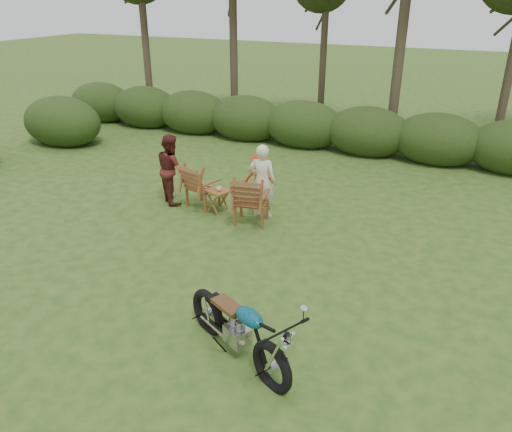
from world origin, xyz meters
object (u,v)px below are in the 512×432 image
at_px(adult_b, 174,201).
at_px(cup, 219,189).
at_px(child, 259,199).
at_px(adult_a, 262,216).
at_px(lawn_chair_left, 204,206).
at_px(motorcycle, 238,355).
at_px(lawn_chair_right, 251,222).
at_px(side_table, 218,201).

bearing_deg(adult_b, cup, -147.01).
bearing_deg(cup, child, 66.79).
xyz_separation_m(cup, child, (0.47, 1.09, -0.58)).
relative_size(adult_a, child, 1.42).
xyz_separation_m(lawn_chair_left, cup, (0.53, -0.21, 0.58)).
xyz_separation_m(motorcycle, adult_b, (-3.76, 4.16, 0.00)).
height_order(lawn_chair_right, lawn_chair_left, lawn_chair_right).
bearing_deg(adult_a, lawn_chair_left, -6.13).
xyz_separation_m(lawn_chair_right, child, (-0.37, 1.22, 0.00)).
relative_size(lawn_chair_right, cup, 8.43).
distance_m(adult_a, adult_b, 2.21).
distance_m(lawn_chair_right, adult_a, 0.40).
relative_size(motorcycle, adult_a, 1.25).
bearing_deg(lawn_chair_right, motorcycle, 101.23).
height_order(lawn_chair_left, side_table, side_table).
bearing_deg(adult_a, lawn_chair_right, 72.49).
bearing_deg(child, adult_b, 9.66).
xyz_separation_m(motorcycle, adult_a, (-1.55, 4.26, 0.00)).
distance_m(lawn_chair_right, side_table, 0.94).
relative_size(lawn_chair_left, adult_b, 0.64).
xyz_separation_m(lawn_chair_left, adult_a, (1.43, 0.05, 0.00)).
relative_size(motorcycle, adult_b, 1.27).
distance_m(cup, adult_b, 1.44).
relative_size(adult_b, child, 1.40).
height_order(side_table, adult_a, adult_a).
relative_size(lawn_chair_left, side_table, 1.92).
distance_m(lawn_chair_right, adult_b, 2.16).
bearing_deg(child, side_table, 46.38).
distance_m(side_table, child, 1.21).
bearing_deg(adult_b, child, -112.28).
bearing_deg(adult_a, adult_b, -5.74).
bearing_deg(adult_b, lawn_chair_right, -147.86).
height_order(motorcycle, lawn_chair_left, motorcycle).
bearing_deg(child, lawn_chair_right, 89.04).
height_order(lawn_chair_right, child, child).
xyz_separation_m(side_table, adult_a, (0.95, 0.23, -0.27)).
xyz_separation_m(motorcycle, lawn_chair_right, (-1.62, 3.86, 0.00)).
bearing_deg(lawn_chair_left, side_table, 172.33).
height_order(adult_a, child, adult_a).
xyz_separation_m(lawn_chair_right, side_table, (-0.88, 0.16, 0.27)).
xyz_separation_m(motorcycle, side_table, (-2.50, 4.02, 0.27)).
bearing_deg(motorcycle, adult_b, 159.29).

